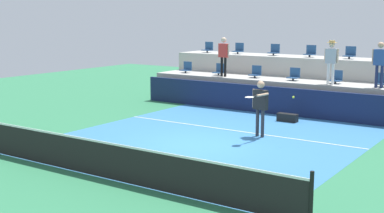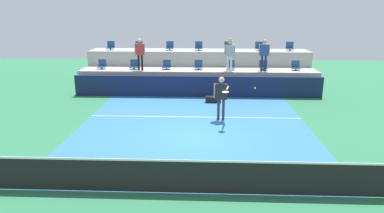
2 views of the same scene
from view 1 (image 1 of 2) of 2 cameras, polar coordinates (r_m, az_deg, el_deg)
The scene contains 24 objects.
ground_plane at distance 15.77m, azimuth 0.46°, elevation -4.25°, with size 40.00×40.00×0.00m, color #2D754C.
court_inner_paint at distance 16.59m, azimuth 2.38°, elevation -3.54°, with size 9.00×10.00×0.01m, color teal.
court_service_line at distance 17.76m, azimuth 4.76°, elevation -2.66°, with size 9.00×0.06×0.00m, color white.
tennis_net at distance 12.62m, azimuth -9.71°, elevation -5.64°, with size 10.48×0.08×1.07m.
sponsor_backboard at distance 20.82m, azimuth 9.66°, elevation 0.60°, with size 13.00×0.16×1.10m, color #141E42.
seating_tier_lower at distance 21.99m, azimuth 11.07°, elevation 1.24°, with size 13.00×1.80×1.25m, color #ADAAA3.
seating_tier_upper at distance 23.59m, azimuth 12.83°, elevation 2.79°, with size 13.00×1.80×2.10m, color #ADAAA3.
stadium_chair_lower_far_left at distance 24.41m, azimuth -0.60°, elevation 4.24°, with size 0.44×0.40×0.52m.
stadium_chair_lower_left at distance 23.44m, azimuth 3.04°, elevation 4.00°, with size 0.44×0.40×0.52m.
stadium_chair_lower_mid_left at distance 22.56m, azimuth 7.01°, elevation 3.71°, with size 0.44×0.40×0.52m.
stadium_chair_lower_center at distance 21.81m, azimuth 11.15°, elevation 3.39°, with size 0.44×0.40×0.52m.
stadium_chair_lower_mid_right at distance 21.19m, azimuth 15.56°, elevation 3.03°, with size 0.44×0.40×0.52m.
stadium_chair_lower_right at distance 20.69m, azimuth 20.26°, elevation 2.63°, with size 0.44×0.40×0.52m.
stadium_chair_upper_far_left at distance 25.82m, azimuth 1.78°, elevation 6.43°, with size 0.44×0.40×0.52m.
stadium_chair_upper_left at distance 24.94m, azimuth 5.14°, elevation 6.28°, with size 0.44×0.40×0.52m.
stadium_chair_upper_mid_left at distance 24.09m, azimuth 9.03°, elevation 6.08°, with size 0.44×0.40×0.52m.
stadium_chair_upper_center at distance 23.41m, azimuth 12.88°, elevation 5.85°, with size 0.44×0.40×0.52m.
stadium_chair_upper_mid_right at distance 22.84m, azimuth 16.96°, elevation 5.58°, with size 0.44×0.40×0.52m.
tennis_player at distance 16.74m, azimuth 7.48°, elevation 0.45°, with size 0.62×1.30×1.83m.
spectator_leaning_on_rail at distance 22.82m, azimuth 3.49°, elevation 5.91°, with size 0.60×0.26×1.71m.
spectator_with_hat at distance 20.78m, azimuth 15.06°, elevation 5.21°, with size 0.58×0.42×1.70m.
spectator_in_grey at distance 20.26m, azimuth 19.96°, elevation 4.79°, with size 0.59×0.22×1.69m.
tennis_ball at distance 15.78m, azimuth 11.07°, elevation 1.02°, with size 0.07×0.07×0.07m.
equipment_bag at distance 19.55m, azimuth 10.44°, elevation -1.21°, with size 0.76×0.28×0.30m, color black.
Camera 1 is at (8.48, -12.73, 3.83)m, focal length 48.54 mm.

